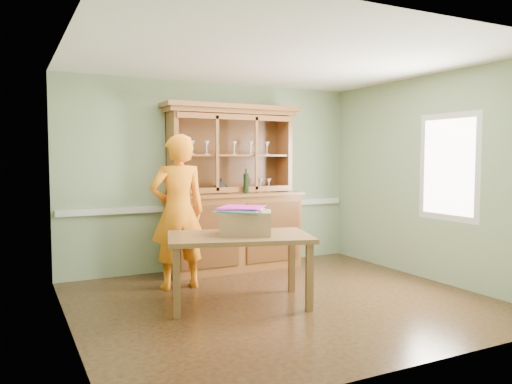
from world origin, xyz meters
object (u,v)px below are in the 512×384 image
cardboard_box (246,223)px  china_hutch (233,212)px  person (178,212)px  dining_table (239,243)px

cardboard_box → china_hutch: bearing=70.8°
cardboard_box → person: 1.07m
dining_table → person: person is taller
china_hutch → person: 1.23m
china_hutch → dining_table: 1.75m
china_hutch → person: size_ratio=1.24×
cardboard_box → person: bearing=116.2°
china_hutch → person: (-1.03, -0.65, 0.12)m
china_hutch → dining_table: size_ratio=1.36×
china_hutch → dining_table: (-0.65, -1.62, -0.15)m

